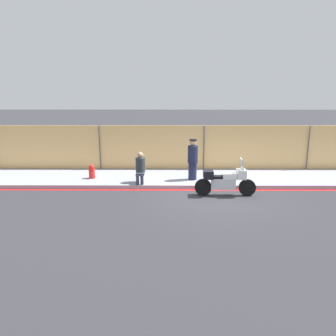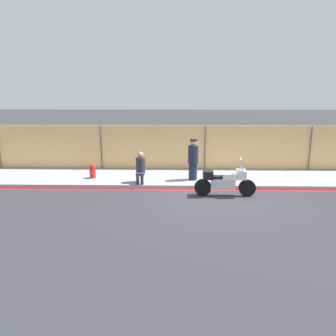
{
  "view_description": "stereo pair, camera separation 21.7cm",
  "coord_description": "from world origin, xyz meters",
  "px_view_note": "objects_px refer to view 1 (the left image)",
  "views": [
    {
      "loc": [
        -1.63,
        -11.66,
        3.82
      ],
      "look_at": [
        -1.7,
        0.94,
        0.87
      ],
      "focal_mm": 35.0,
      "sensor_mm": 36.0,
      "label": 1
    },
    {
      "loc": [
        -1.42,
        -11.66,
        3.82
      ],
      "look_at": [
        -1.7,
        0.94,
        0.87
      ],
      "focal_mm": 35.0,
      "sensor_mm": 36.0,
      "label": 2
    }
  ],
  "objects_px": {
    "motorcycle": "(225,181)",
    "officer_standing": "(193,159)",
    "fire_hydrant": "(92,171)",
    "person_seated_on_curb": "(140,166)"
  },
  "relations": [
    {
      "from": "officer_standing",
      "to": "fire_hydrant",
      "type": "distance_m",
      "value": 4.38
    },
    {
      "from": "motorcycle",
      "to": "fire_hydrant",
      "type": "height_order",
      "value": "motorcycle"
    },
    {
      "from": "officer_standing",
      "to": "fire_hydrant",
      "type": "height_order",
      "value": "officer_standing"
    },
    {
      "from": "person_seated_on_curb",
      "to": "fire_hydrant",
      "type": "xyz_separation_m",
      "value": [
        -2.16,
        0.67,
        -0.4
      ]
    },
    {
      "from": "motorcycle",
      "to": "officer_standing",
      "type": "bearing_deg",
      "value": 123.99
    },
    {
      "from": "officer_standing",
      "to": "person_seated_on_curb",
      "type": "bearing_deg",
      "value": -167.46
    },
    {
      "from": "motorcycle",
      "to": "officer_standing",
      "type": "height_order",
      "value": "officer_standing"
    },
    {
      "from": "motorcycle",
      "to": "person_seated_on_curb",
      "type": "height_order",
      "value": "same"
    },
    {
      "from": "officer_standing",
      "to": "fire_hydrant",
      "type": "relative_size",
      "value": 2.83
    },
    {
      "from": "motorcycle",
      "to": "officer_standing",
      "type": "relative_size",
      "value": 1.32
    }
  ]
}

